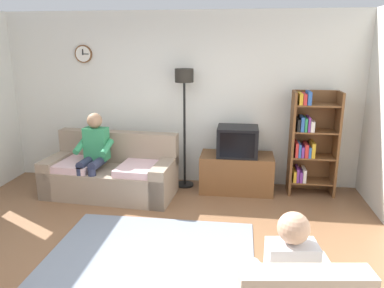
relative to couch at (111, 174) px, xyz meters
name	(u,v)px	position (x,y,z in m)	size (l,w,h in m)	color
ground_plane	(139,269)	(0.94, -1.88, -0.31)	(12.00, 12.00, 0.00)	brown
back_wall_assembly	(180,99)	(0.93, 0.78, 1.04)	(6.20, 0.17, 2.70)	silver
couch	(111,174)	(0.00, 0.00, 0.00)	(1.96, 1.01, 0.90)	gray
tv_stand	(236,173)	(1.86, 0.38, -0.03)	(1.10, 0.56, 0.58)	brown
tv	(237,141)	(1.86, 0.35, 0.48)	(0.60, 0.49, 0.44)	black
bookshelf	(310,142)	(2.93, 0.45, 0.49)	(0.68, 0.36, 1.55)	brown
floor_lamp	(184,96)	(1.04, 0.47, 1.14)	(0.28, 0.28, 1.85)	black
area_rug	(151,255)	(0.99, -1.60, -0.31)	(2.20, 1.70, 0.01)	slate
person_on_couch	(94,151)	(-0.21, -0.11, 0.39)	(0.53, 0.56, 1.24)	#338C59
person_in_right_armchair	(287,273)	(2.27, -2.66, 0.29)	(0.55, 0.57, 1.12)	silver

